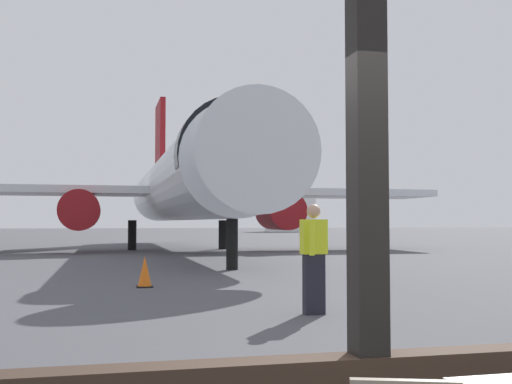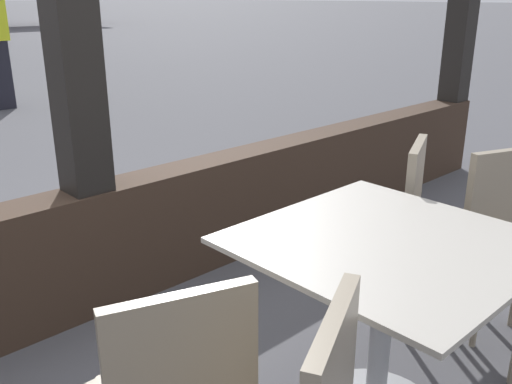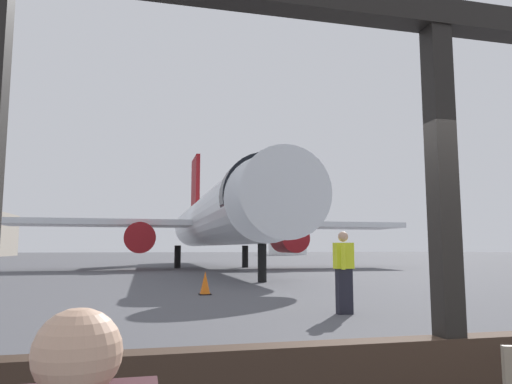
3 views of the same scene
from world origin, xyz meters
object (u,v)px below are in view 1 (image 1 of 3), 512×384
(ground_crew_worker, at_px, (314,257))
(fuel_storage_tank, at_px, (290,212))
(airplane, at_px, (184,185))
(traffic_cone, at_px, (145,272))

(ground_crew_worker, height_order, fuel_storage_tank, fuel_storage_tank)
(airplane, relative_size, ground_crew_worker, 18.36)
(traffic_cone, distance_m, fuel_storage_tank, 83.63)
(airplane, bearing_deg, traffic_cone, -99.82)
(ground_crew_worker, xyz_separation_m, fuel_storage_tank, (24.83, 83.85, 2.09))
(airplane, relative_size, fuel_storage_tank, 3.99)
(ground_crew_worker, xyz_separation_m, traffic_cone, (-2.35, 4.80, -0.57))
(traffic_cone, xyz_separation_m, fuel_storage_tank, (27.18, 79.05, 2.66))
(airplane, xyz_separation_m, fuel_storage_tank, (24.26, 62.19, -0.31))
(traffic_cone, bearing_deg, ground_crew_worker, -63.92)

